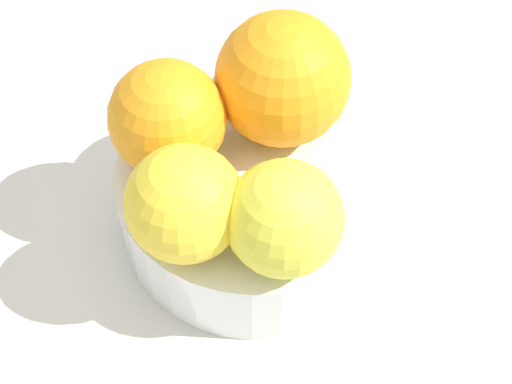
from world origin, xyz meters
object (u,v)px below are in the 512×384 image
(fruit_bowl, at_px, (256,198))
(orange_in_bowl_2, at_px, (185,204))
(orange_in_bowl_1, at_px, (283,79))
(orange_in_bowl_3, at_px, (284,218))
(orange_in_bowl_0, at_px, (167,118))

(fruit_bowl, bearing_deg, orange_in_bowl_2, 53.73)
(fruit_bowl, relative_size, orange_in_bowl_1, 2.11)
(orange_in_bowl_1, relative_size, orange_in_bowl_3, 1.27)
(fruit_bowl, xyz_separation_m, orange_in_bowl_0, (0.05, -0.01, 0.07))
(orange_in_bowl_0, distance_m, orange_in_bowl_2, 0.06)
(fruit_bowl, distance_m, orange_in_bowl_0, 0.09)
(fruit_bowl, height_order, orange_in_bowl_0, orange_in_bowl_0)
(orange_in_bowl_0, height_order, orange_in_bowl_2, orange_in_bowl_0)
(orange_in_bowl_2, bearing_deg, fruit_bowl, -126.27)
(orange_in_bowl_2, height_order, orange_in_bowl_3, orange_in_bowl_2)
(orange_in_bowl_0, height_order, orange_in_bowl_1, orange_in_bowl_1)
(orange_in_bowl_0, xyz_separation_m, orange_in_bowl_3, (-0.07, 0.07, -0.00))
(orange_in_bowl_0, bearing_deg, orange_in_bowl_3, 135.51)
(orange_in_bowl_1, bearing_deg, orange_in_bowl_0, 22.53)
(orange_in_bowl_0, distance_m, orange_in_bowl_1, 0.08)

